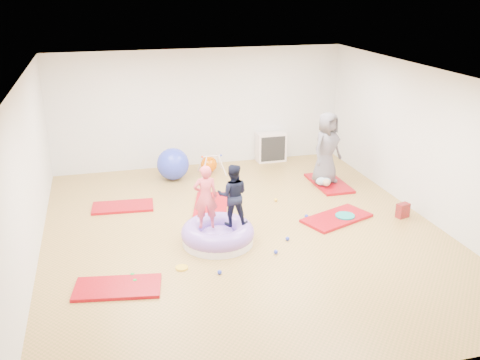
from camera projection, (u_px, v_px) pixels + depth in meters
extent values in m
cube|color=#AF8044|center=(244.00, 232.00, 9.60)|extent=(7.00, 8.00, 0.01)
cube|color=white|center=(245.00, 76.00, 8.63)|extent=(7.00, 8.00, 0.01)
cube|color=silver|center=(200.00, 108.00, 12.74)|extent=(7.00, 0.01, 2.80)
cube|color=silver|center=(348.00, 275.00, 5.49)|extent=(7.00, 0.01, 2.80)
cube|color=silver|center=(27.00, 177.00, 8.26)|extent=(0.01, 8.00, 2.80)
cube|color=silver|center=(425.00, 143.00, 9.97)|extent=(0.01, 8.00, 2.80)
cube|color=#A30D22|center=(118.00, 288.00, 7.82)|extent=(1.34, 0.82, 0.05)
cube|color=#A30D22|center=(123.00, 207.00, 10.65)|extent=(1.24, 0.70, 0.05)
cube|color=#A30D22|center=(211.00, 205.00, 10.73)|extent=(0.95, 1.40, 0.05)
cube|color=#A30D22|center=(337.00, 218.00, 10.12)|extent=(1.47, 1.09, 0.05)
cube|color=#A30D22|center=(329.00, 183.00, 11.88)|extent=(0.67, 1.33, 0.06)
cylinder|color=white|center=(218.00, 239.00, 9.20)|extent=(1.22, 1.22, 0.14)
torus|color=#815DCA|center=(218.00, 232.00, 9.16)|extent=(1.26, 1.26, 0.34)
ellipsoid|color=#815DCA|center=(218.00, 236.00, 9.19)|extent=(0.67, 0.67, 0.30)
imported|color=#DB4B5B|center=(205.00, 194.00, 8.87)|extent=(0.43, 0.30, 1.11)
imported|color=black|center=(233.00, 192.00, 8.98)|extent=(0.61, 0.53, 1.09)
imported|color=#57545F|center=(327.00, 148.00, 11.58)|extent=(0.92, 0.80, 1.58)
ellipsoid|color=#97B9D1|center=(324.00, 181.00, 11.64)|extent=(0.35, 0.22, 0.20)
sphere|color=tan|center=(327.00, 182.00, 11.49)|extent=(0.16, 0.16, 0.16)
sphere|color=blue|center=(220.00, 272.00, 8.21)|extent=(0.07, 0.07, 0.07)
sphere|color=green|center=(135.00, 281.00, 7.97)|extent=(0.07, 0.07, 0.07)
sphere|color=blue|center=(276.00, 252.00, 8.84)|extent=(0.07, 0.07, 0.07)
sphere|color=blue|center=(287.00, 239.00, 9.29)|extent=(0.07, 0.07, 0.07)
sphere|color=green|center=(132.00, 275.00, 8.14)|extent=(0.07, 0.07, 0.07)
sphere|color=yellow|center=(276.00, 200.00, 10.94)|extent=(0.07, 0.07, 0.07)
sphere|color=blue|center=(306.00, 216.00, 10.18)|extent=(0.07, 0.07, 0.07)
sphere|color=blue|center=(173.00, 164.00, 12.08)|extent=(0.73, 0.73, 0.73)
sphere|color=#E66100|center=(209.00, 164.00, 12.59)|extent=(0.39, 0.39, 0.39)
cylinder|color=silver|center=(204.00, 168.00, 12.21)|extent=(0.17, 0.18, 0.46)
cylinder|color=silver|center=(201.00, 162.00, 12.57)|extent=(0.17, 0.18, 0.46)
cylinder|color=silver|center=(223.00, 166.00, 12.32)|extent=(0.17, 0.18, 0.46)
cylinder|color=silver|center=(219.00, 161.00, 12.67)|extent=(0.17, 0.18, 0.46)
cylinder|color=silver|center=(212.00, 156.00, 12.37)|extent=(0.44, 0.03, 0.03)
sphere|color=#F53809|center=(202.00, 157.00, 12.32)|extent=(0.05, 0.05, 0.05)
sphere|color=blue|center=(221.00, 155.00, 12.43)|extent=(0.05, 0.05, 0.05)
cube|color=silver|center=(271.00, 147.00, 13.34)|extent=(0.72, 0.35, 0.72)
cube|color=black|center=(273.00, 149.00, 13.19)|extent=(0.62, 0.02, 0.62)
cube|color=silver|center=(272.00, 148.00, 13.29)|extent=(0.02, 0.24, 0.63)
cube|color=silver|center=(272.00, 148.00, 13.29)|extent=(0.63, 0.24, 0.02)
cylinder|color=#108F8A|center=(345.00, 217.00, 10.14)|extent=(0.37, 0.37, 0.08)
cube|color=red|center=(403.00, 210.00, 10.18)|extent=(0.27, 0.21, 0.28)
cylinder|color=yellow|center=(182.00, 268.00, 8.39)|extent=(0.20, 0.20, 0.03)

